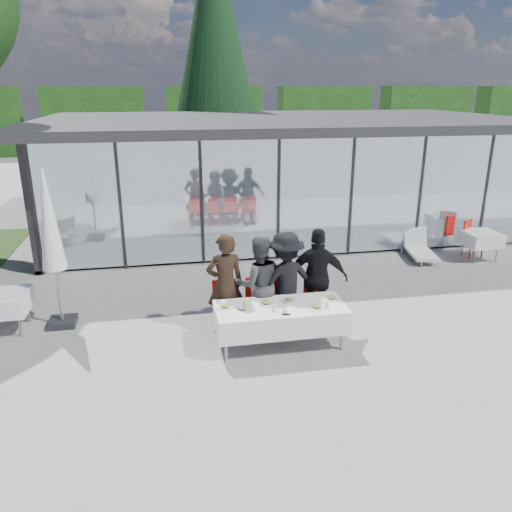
% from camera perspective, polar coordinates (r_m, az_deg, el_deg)
% --- Properties ---
extents(ground, '(90.00, 90.00, 0.00)m').
position_cam_1_polar(ground, '(9.35, 1.89, -8.83)').
color(ground, gray).
rests_on(ground, ground).
extents(pavilion, '(14.80, 8.80, 3.44)m').
position_cam_1_polar(pavilion, '(16.84, 2.61, 11.28)').
color(pavilion, gray).
rests_on(pavilion, ground).
extents(treeline, '(62.50, 2.00, 4.40)m').
position_cam_1_polar(treeline, '(36.14, -11.37, 15.01)').
color(treeline, '#163912').
rests_on(treeline, ground).
extents(dining_table, '(2.26, 0.96, 0.75)m').
position_cam_1_polar(dining_table, '(8.72, 2.83, -7.01)').
color(dining_table, white).
rests_on(dining_table, ground).
extents(diner_a, '(0.79, 0.79, 1.89)m').
position_cam_1_polar(diner_a, '(9.04, -3.55, -3.23)').
color(diner_a, black).
rests_on(diner_a, ground).
extents(diner_chair_a, '(0.44, 0.44, 0.97)m').
position_cam_1_polar(diner_chair_a, '(9.25, -3.54, -5.46)').
color(diner_chair_a, red).
rests_on(diner_chair_a, ground).
extents(diner_b, '(0.88, 0.88, 1.81)m').
position_cam_1_polar(diner_b, '(9.15, 0.28, -3.22)').
color(diner_b, '#444444').
rests_on(diner_b, ground).
extents(diner_chair_b, '(0.44, 0.44, 0.97)m').
position_cam_1_polar(diner_chair_b, '(9.34, 0.22, -5.18)').
color(diner_chair_b, red).
rests_on(diner_chair_b, ground).
extents(diner_c, '(1.45, 1.45, 1.86)m').
position_cam_1_polar(diner_c, '(9.24, 3.37, -2.84)').
color(diner_c, black).
rests_on(diner_c, ground).
extents(diner_chair_c, '(0.44, 0.44, 0.97)m').
position_cam_1_polar(diner_chair_c, '(9.44, 3.25, -4.94)').
color(diner_chair_c, red).
rests_on(diner_chair_c, ground).
extents(diner_d, '(1.39, 1.39, 1.89)m').
position_cam_1_polar(diner_d, '(9.40, 7.07, -2.48)').
color(diner_d, black).
rests_on(diner_d, ground).
extents(diner_chair_d, '(0.44, 0.44, 0.97)m').
position_cam_1_polar(diner_chair_d, '(9.60, 6.87, -4.63)').
color(diner_chair_d, red).
rests_on(diner_chair_d, ground).
extents(plate_a, '(0.28, 0.28, 0.07)m').
position_cam_1_polar(plate_a, '(8.57, -3.56, -5.78)').
color(plate_a, silver).
rests_on(plate_a, dining_table).
extents(plate_b, '(0.28, 0.28, 0.07)m').
position_cam_1_polar(plate_b, '(8.68, 1.18, -5.41)').
color(plate_b, silver).
rests_on(plate_b, dining_table).
extents(plate_c, '(0.28, 0.28, 0.07)m').
position_cam_1_polar(plate_c, '(8.83, 3.90, -5.02)').
color(plate_c, silver).
rests_on(plate_c, dining_table).
extents(plate_d, '(0.28, 0.28, 0.07)m').
position_cam_1_polar(plate_d, '(8.97, 8.63, -4.79)').
color(plate_d, silver).
rests_on(plate_d, dining_table).
extents(plate_extra, '(0.28, 0.28, 0.07)m').
position_cam_1_polar(plate_extra, '(8.59, 6.95, -5.83)').
color(plate_extra, silver).
rests_on(plate_extra, dining_table).
extents(juice_bottle, '(0.06, 0.06, 0.16)m').
position_cam_1_polar(juice_bottle, '(8.42, -1.25, -5.80)').
color(juice_bottle, '#75A645').
rests_on(juice_bottle, dining_table).
extents(drinking_glasses, '(0.99, 0.21, 0.10)m').
position_cam_1_polar(drinking_glasses, '(8.47, 4.55, -5.92)').
color(drinking_glasses, silver).
rests_on(drinking_glasses, dining_table).
extents(folded_eyeglasses, '(0.14, 0.03, 0.01)m').
position_cam_1_polar(folded_eyeglasses, '(8.32, 3.45, -6.69)').
color(folded_eyeglasses, black).
rests_on(folded_eyeglasses, dining_table).
extents(spare_table_left, '(0.86, 0.86, 0.74)m').
position_cam_1_polar(spare_table_left, '(10.32, -26.86, -4.83)').
color(spare_table_left, white).
rests_on(spare_table_left, ground).
extents(spare_table_right, '(0.86, 0.86, 0.74)m').
position_cam_1_polar(spare_table_right, '(14.34, 24.31, 1.79)').
color(spare_table_right, white).
rests_on(spare_table_right, ground).
extents(spare_chair_a, '(0.61, 0.61, 0.97)m').
position_cam_1_polar(spare_chair_a, '(14.53, 23.30, 2.07)').
color(spare_chair_a, red).
rests_on(spare_chair_a, ground).
extents(spare_chair_b, '(0.52, 0.52, 0.97)m').
position_cam_1_polar(spare_chair_b, '(14.97, 21.19, 2.80)').
color(spare_chair_b, red).
rests_on(spare_chair_b, ground).
extents(market_umbrella, '(0.50, 0.50, 3.00)m').
position_cam_1_polar(market_umbrella, '(9.70, -22.47, 2.85)').
color(market_umbrella, black).
rests_on(market_umbrella, ground).
extents(lounger, '(0.84, 1.42, 0.72)m').
position_cam_1_polar(lounger, '(14.00, 18.12, 0.90)').
color(lounger, white).
rests_on(lounger, ground).
extents(conifer_tree, '(4.00, 4.00, 10.50)m').
position_cam_1_polar(conifer_tree, '(21.28, -4.77, 23.15)').
color(conifer_tree, '#382316').
rests_on(conifer_tree, ground).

